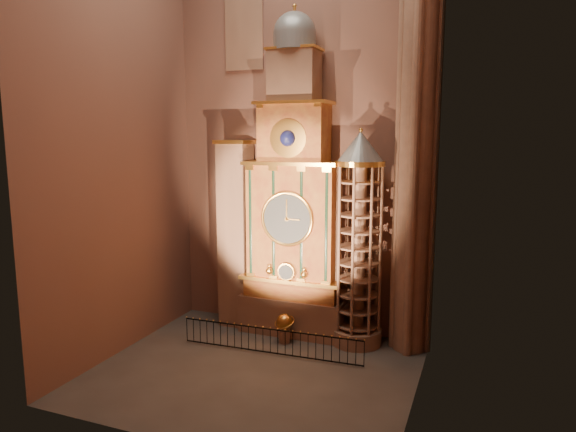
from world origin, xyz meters
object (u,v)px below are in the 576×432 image
at_px(portrait_tower, 236,233).
at_px(stair_turret, 358,242).
at_px(celestial_globe, 284,325).
at_px(astronomical_clock, 294,209).
at_px(iron_railing, 270,341).

distance_m(portrait_tower, stair_turret, 6.91).
bearing_deg(stair_turret, celestial_globe, -159.68).
bearing_deg(astronomical_clock, stair_turret, -4.30).
bearing_deg(stair_turret, iron_railing, -140.59).
relative_size(astronomical_clock, portrait_tower, 1.64).
xyz_separation_m(stair_turret, celestial_globe, (-3.43, -1.27, -4.36)).
xyz_separation_m(portrait_tower, stair_turret, (6.90, -0.28, 0.12)).
xyz_separation_m(astronomical_clock, portrait_tower, (-3.40, 0.02, -1.53)).
bearing_deg(iron_railing, portrait_tower, 136.88).
bearing_deg(portrait_tower, astronomical_clock, -0.29).
height_order(astronomical_clock, iron_railing, astronomical_clock).
bearing_deg(stair_turret, astronomical_clock, 175.70).
bearing_deg(iron_railing, stair_turret, 39.41).
distance_m(stair_turret, iron_railing, 6.46).
xyz_separation_m(stair_turret, iron_railing, (-3.52, -2.89, -4.59)).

